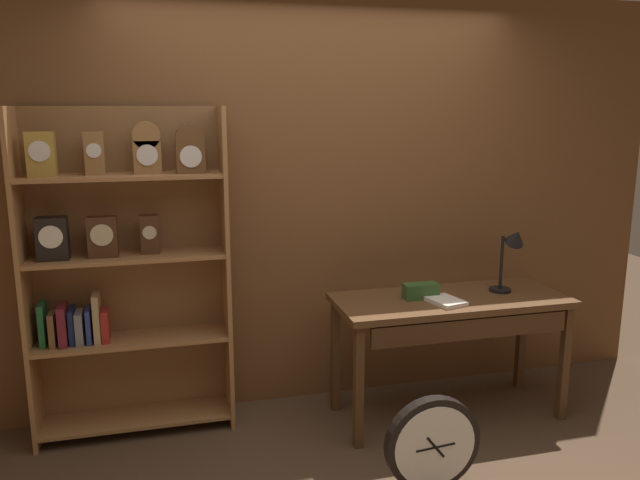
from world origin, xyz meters
TOP-DOWN VIEW (x-y plane):
  - back_wood_panel at (0.00, 1.34)m, footprint 4.80×0.05m
  - bookshelf at (-1.17, 1.15)m, footprint 1.13×0.31m
  - workbench at (0.73, 0.81)m, footprint 1.42×0.57m
  - desk_lamp at (1.12, 0.83)m, footprint 0.19×0.19m
  - toolbox_small at (0.54, 0.86)m, footprint 0.21×0.09m
  - open_repair_manual at (0.64, 0.73)m, footprint 0.21×0.25m
  - round_clock_large at (0.28, 0.07)m, footprint 0.49×0.11m

SIDE VIEW (x-z plane):
  - round_clock_large at x=0.28m, z-range 0.00..0.53m
  - workbench at x=0.73m, z-range 0.29..1.06m
  - open_repair_manual at x=0.64m, z-range 0.77..0.79m
  - toolbox_small at x=0.54m, z-range 0.77..0.86m
  - bookshelf at x=-1.17m, z-range 0.05..1.96m
  - desk_lamp at x=1.12m, z-range 0.83..1.25m
  - back_wood_panel at x=0.00m, z-range 0.00..2.60m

